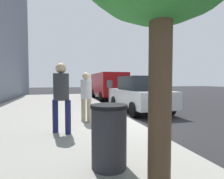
{
  "coord_description": "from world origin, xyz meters",
  "views": [
    {
      "loc": [
        -5.62,
        2.45,
        1.53
      ],
      "look_at": [
        0.94,
        0.6,
        1.21
      ],
      "focal_mm": 28.85,
      "sensor_mm": 36.0,
      "label": 1
    }
  ],
  "objects_px": {
    "pedestrian_at_meter": "(86,93)",
    "pedestrian_bystander": "(61,91)",
    "parked_van_far": "(108,84)",
    "parked_sedan_near": "(139,94)",
    "trash_bin": "(109,136)",
    "parking_meter": "(110,91)"
  },
  "relations": [
    {
      "from": "parked_sedan_near",
      "to": "trash_bin",
      "type": "distance_m",
      "value": 6.41
    },
    {
      "from": "parking_meter",
      "to": "pedestrian_at_meter",
      "type": "relative_size",
      "value": 0.84
    },
    {
      "from": "parked_sedan_near",
      "to": "trash_bin",
      "type": "xyz_separation_m",
      "value": [
        -5.62,
        3.08,
        -0.24
      ]
    },
    {
      "from": "parked_van_far",
      "to": "trash_bin",
      "type": "xyz_separation_m",
      "value": [
        -12.01,
        3.08,
        -0.6
      ]
    },
    {
      "from": "parking_meter",
      "to": "trash_bin",
      "type": "distance_m",
      "value": 3.79
    },
    {
      "from": "parked_van_far",
      "to": "pedestrian_bystander",
      "type": "bearing_deg",
      "value": 158.86
    },
    {
      "from": "pedestrian_at_meter",
      "to": "parked_van_far",
      "type": "bearing_deg",
      "value": 46.65
    },
    {
      "from": "parked_sedan_near",
      "to": "pedestrian_bystander",
      "type": "bearing_deg",
      "value": 132.15
    },
    {
      "from": "parking_meter",
      "to": "parked_sedan_near",
      "type": "distance_m",
      "value": 2.9
    },
    {
      "from": "pedestrian_at_meter",
      "to": "parked_van_far",
      "type": "distance_m",
      "value": 9.21
    },
    {
      "from": "pedestrian_at_meter",
      "to": "pedestrian_bystander",
      "type": "relative_size",
      "value": 0.9
    },
    {
      "from": "pedestrian_bystander",
      "to": "parked_van_far",
      "type": "xyz_separation_m",
      "value": [
        9.84,
        -3.8,
        -0.0
      ]
    },
    {
      "from": "pedestrian_bystander",
      "to": "parked_van_far",
      "type": "relative_size",
      "value": 0.36
    },
    {
      "from": "pedestrian_at_meter",
      "to": "parked_sedan_near",
      "type": "bearing_deg",
      "value": 13.27
    },
    {
      "from": "parked_sedan_near",
      "to": "parked_van_far",
      "type": "distance_m",
      "value": 6.4
    },
    {
      "from": "parked_van_far",
      "to": "parking_meter",
      "type": "bearing_deg",
      "value": 165.99
    },
    {
      "from": "pedestrian_at_meter",
      "to": "pedestrian_bystander",
      "type": "xyz_separation_m",
      "value": [
        -1.13,
        0.81,
        0.14
      ]
    },
    {
      "from": "parked_sedan_near",
      "to": "parking_meter",
      "type": "bearing_deg",
      "value": 133.59
    },
    {
      "from": "parked_van_far",
      "to": "pedestrian_at_meter",
      "type": "bearing_deg",
      "value": 160.99
    },
    {
      "from": "parking_meter",
      "to": "pedestrian_bystander",
      "type": "height_order",
      "value": "pedestrian_bystander"
    },
    {
      "from": "pedestrian_at_meter",
      "to": "parked_sedan_near",
      "type": "relative_size",
      "value": 0.38
    },
    {
      "from": "pedestrian_bystander",
      "to": "trash_bin",
      "type": "height_order",
      "value": "pedestrian_bystander"
    }
  ]
}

